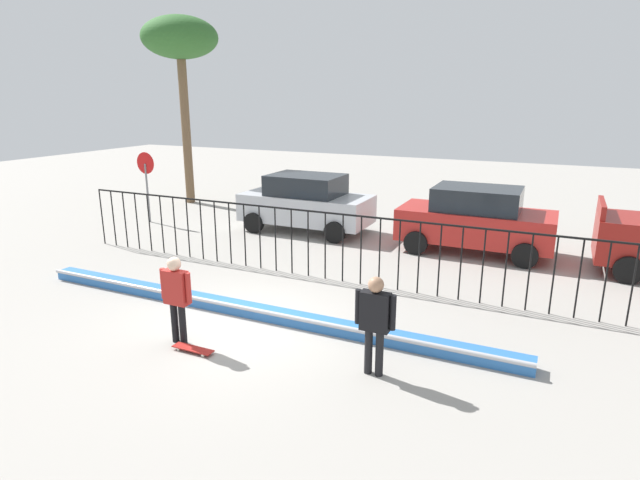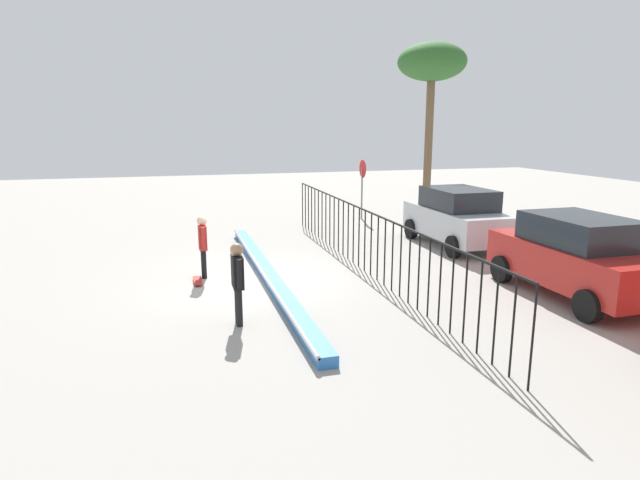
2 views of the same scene
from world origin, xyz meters
TOP-DOWN VIEW (x-y plane):
  - ground_plane at (0.00, 0.00)m, footprint 60.00×60.00m
  - bowl_coping_ledge at (0.00, 0.47)m, footprint 11.00×0.40m
  - perimeter_fence at (-0.00, 3.17)m, footprint 14.04×0.04m
  - skateboarder at (-0.52, -1.12)m, footprint 0.66×0.25m
  - skateboard at (-0.06, -1.31)m, footprint 0.80×0.20m
  - camera_operator at (3.09, -0.67)m, footprint 0.68×0.25m
  - parked_car_silver at (-2.08, 7.21)m, footprint 4.30×2.12m
  - parked_car_red at (3.42, 7.11)m, footprint 4.30×2.12m
  - stop_sign at (-7.77, 5.97)m, footprint 0.76×0.07m
  - palm_tree_short at (-8.76, 9.50)m, footprint 3.01×3.01m

SIDE VIEW (x-z plane):
  - ground_plane at x=0.00m, z-range 0.00..0.00m
  - skateboard at x=-0.06m, z-range 0.02..0.10m
  - bowl_coping_ledge at x=0.00m, z-range -0.01..0.25m
  - parked_car_silver at x=-2.08m, z-range 0.02..1.92m
  - parked_car_red at x=3.42m, z-range 0.02..1.92m
  - skateboarder at x=-0.52m, z-range 0.16..1.81m
  - camera_operator at x=3.09m, z-range 0.17..1.85m
  - perimeter_fence at x=0.00m, z-range 0.20..1.90m
  - stop_sign at x=-7.77m, z-range 0.37..2.87m
  - palm_tree_short at x=-8.76m, z-range 2.72..10.18m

